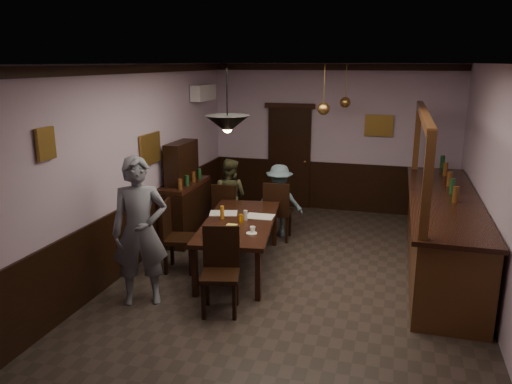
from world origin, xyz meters
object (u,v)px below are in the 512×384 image
(person_seated_left, at_px, (229,196))
(bar_counter, at_px, (441,231))
(chair_far_left, at_px, (226,208))
(person_seated_right, at_px, (279,200))
(pendant_brass_far, at_px, (345,102))
(soda_can, at_px, (241,218))
(chair_side, at_px, (174,233))
(person_standing, at_px, (140,232))
(sideboard, at_px, (185,201))
(chair_far_right, at_px, (277,209))
(pendant_brass_mid, at_px, (323,109))
(chair_near, at_px, (221,266))
(pendant_iron, at_px, (227,124))
(coffee_cup, at_px, (253,229))
(dining_table, at_px, (239,225))

(person_seated_left, distance_m, bar_counter, 3.61)
(chair_far_left, relative_size, person_seated_right, 0.77)
(chair_far_left, bearing_deg, pendant_brass_far, -142.45)
(person_seated_left, bearing_deg, soda_can, 122.93)
(chair_side, relative_size, person_standing, 0.55)
(person_seated_left, height_order, sideboard, sideboard)
(person_standing, relative_size, person_seated_left, 1.40)
(chair_far_right, relative_size, person_standing, 0.55)
(pendant_brass_mid, bearing_deg, sideboard, -172.05)
(chair_near, distance_m, pendant_iron, 1.76)
(coffee_cup, distance_m, pendant_brass_far, 3.59)
(chair_near, height_order, pendant_brass_mid, pendant_brass_mid)
(person_standing, distance_m, pendant_iron, 1.74)
(sideboard, distance_m, bar_counter, 4.21)
(chair_side, distance_m, pendant_brass_far, 4.06)
(chair_far_right, height_order, soda_can, chair_far_right)
(chair_far_right, height_order, person_standing, person_standing)
(chair_far_left, bearing_deg, pendant_brass_mid, -177.05)
(chair_far_left, distance_m, person_seated_left, 0.32)
(bar_counter, bearing_deg, pendant_brass_mid, 164.76)
(dining_table, relative_size, person_seated_right, 1.80)
(pendant_brass_far, bearing_deg, bar_counter, -47.97)
(person_standing, xyz_separation_m, soda_can, (0.92, 1.31, -0.15))
(coffee_cup, height_order, soda_can, soda_can)
(chair_near, height_order, person_standing, person_standing)
(chair_far_left, xyz_separation_m, sideboard, (-0.68, -0.19, 0.14))
(coffee_cup, bearing_deg, chair_near, -109.27)
(coffee_cup, bearing_deg, sideboard, 130.48)
(chair_far_right, relative_size, soda_can, 8.76)
(person_seated_left, xyz_separation_m, soda_can, (0.71, -1.55, 0.12))
(chair_far_right, bearing_deg, person_seated_left, -13.32)
(coffee_cup, bearing_deg, chair_far_left, 112.43)
(chair_near, relative_size, pendant_iron, 1.26)
(soda_can, bearing_deg, sideboard, 141.75)
(sideboard, bearing_deg, chair_near, -57.22)
(person_seated_right, bearing_deg, chair_near, 87.30)
(coffee_cup, bearing_deg, soda_can, 118.56)
(dining_table, distance_m, pendant_brass_mid, 2.31)
(chair_far_right, distance_m, sideboard, 1.61)
(soda_can, relative_size, sideboard, 0.07)
(chair_side, bearing_deg, dining_table, -80.22)
(person_standing, xyz_separation_m, sideboard, (-0.44, 2.39, -0.27))
(person_seated_right, bearing_deg, pendant_iron, 85.58)
(chair_far_left, distance_m, person_seated_right, 0.96)
(chair_near, bearing_deg, pendant_brass_far, 61.29)
(person_standing, bearing_deg, chair_far_left, 59.10)
(soda_can, distance_m, pendant_brass_mid, 2.25)
(coffee_cup, xyz_separation_m, pendant_brass_far, (0.86, 3.15, 1.50))
(person_standing, relative_size, bar_counter, 0.46)
(chair_side, bearing_deg, chair_near, -142.57)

